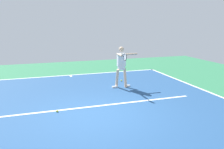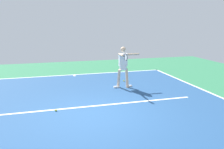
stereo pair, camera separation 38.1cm
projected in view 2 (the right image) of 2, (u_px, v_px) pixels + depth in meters
ground_plane at (97, 115)px, 7.12m from camera, size 20.05×20.05×0.00m
court_surface at (97, 115)px, 7.12m from camera, size 9.63×11.54×0.00m
court_line_baseline_near at (74, 75)px, 12.49m from camera, size 9.63×0.10×0.01m
court_line_service at (92, 106)px, 7.85m from camera, size 7.22×0.10×0.01m
court_line_centre_mark at (74, 76)px, 12.31m from camera, size 0.10×0.30×0.01m
tennis_player at (123, 64)px, 9.86m from camera, size 1.10×1.18×1.74m
tennis_ball_near_player at (124, 81)px, 11.10m from camera, size 0.07×0.07×0.07m
tennis_ball_far_corner at (56, 110)px, 7.41m from camera, size 0.07×0.07×0.07m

